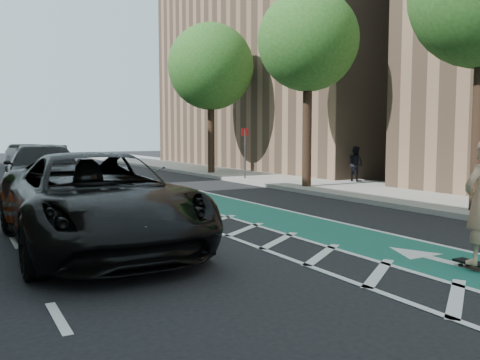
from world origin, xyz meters
TOP-DOWN VIEW (x-y plane):
  - ground at (0.00, 0.00)m, footprint 120.00×120.00m
  - bike_lane at (3.00, 10.00)m, footprint 2.00×90.00m
  - buffer_strip at (1.50, 10.00)m, footprint 1.40×90.00m
  - sidewalk_right at (9.50, 10.00)m, footprint 5.00×90.00m
  - curb_right at (7.05, 10.00)m, footprint 0.12×90.00m
  - building_right_far at (17.50, 20.00)m, footprint 14.00×22.00m
  - tree_r_c at (7.90, 8.00)m, footprint 4.20×4.20m
  - tree_r_d at (7.90, 16.00)m, footprint 4.20×4.20m
  - sign_post at (7.60, 12.00)m, footprint 0.35×0.08m
  - skateboard at (2.99, -3.49)m, footprint 0.30×0.89m
  - suv_near at (-1.87, 1.27)m, footprint 3.08×6.57m
  - suv_far at (-1.49, 10.31)m, footprint 3.07×6.47m
  - car_grey at (-0.02, 27.90)m, footprint 2.29×4.96m
  - pedestrian at (10.99, 8.26)m, footprint 0.63×0.78m

SIDE VIEW (x-z plane):
  - ground at x=0.00m, z-range 0.00..0.00m
  - buffer_strip at x=1.50m, z-range 0.00..0.01m
  - bike_lane at x=3.00m, z-range 0.00..0.01m
  - sidewalk_right at x=9.50m, z-range 0.00..0.15m
  - curb_right at x=7.05m, z-range 0.00..0.16m
  - skateboard at x=2.99m, z-range 0.04..0.15m
  - car_grey at x=-0.02m, z-range 0.00..1.58m
  - suv_near at x=-1.87m, z-range 0.00..1.82m
  - suv_far at x=-1.49m, z-range 0.00..1.82m
  - pedestrian at x=10.99m, z-range 0.15..1.68m
  - sign_post at x=7.60m, z-range 0.11..2.59m
  - tree_r_c at x=7.90m, z-range 1.82..9.72m
  - tree_r_d at x=7.90m, z-range 1.82..9.72m
  - building_right_far at x=17.50m, z-range 0.00..19.00m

